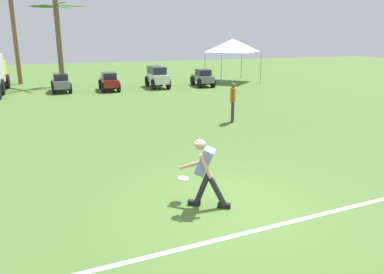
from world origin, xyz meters
The scene contains 12 objects.
ground_plane centered at (0.00, 0.00, 0.00)m, with size 80.00×80.00×0.00m, color #496D2F.
field_line_paint centered at (0.00, -1.09, 0.00)m, with size 18.30×0.11×0.01m, color white.
frisbee_thrower centered at (-0.58, 0.14, 0.80)m, with size 0.89×0.80×1.42m.
frisbee_in_flight centered at (-0.90, 0.57, 0.48)m, with size 0.34×0.33×0.05m.
teammate_near_sideline centered at (3.18, 6.78, 0.94)m, with size 0.35×0.46×1.56m.
parked_car_slot_a centered at (-3.13, 17.32, 0.56)m, with size 1.17×2.24×1.10m.
parked_car_slot_b centered at (-0.34, 16.92, 0.56)m, with size 1.08×2.20×1.10m.
parked_car_slot_c centered at (2.77, 17.25, 0.72)m, with size 1.18×2.41×1.34m.
parked_car_slot_d centered at (5.79, 16.92, 0.56)m, with size 1.15×2.23×1.10m.
palm_tree_far_left centered at (-5.74, 22.07, 3.72)m, with size 3.28×3.22×6.11m.
palm_tree_left_of_centre centered at (-2.99, 20.02, 3.29)m, with size 3.55×2.98×5.42m.
event_tent centered at (8.71, 18.59, 2.56)m, with size 3.18×3.18×3.02m.
Camera 1 is at (-3.15, -6.39, 3.43)m, focal length 35.00 mm.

